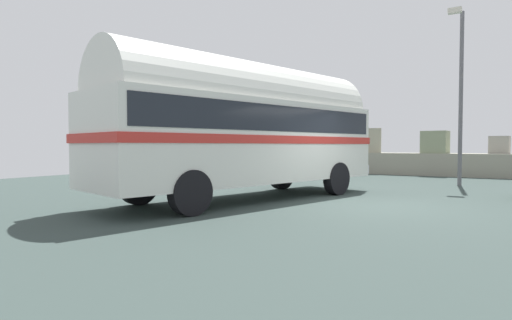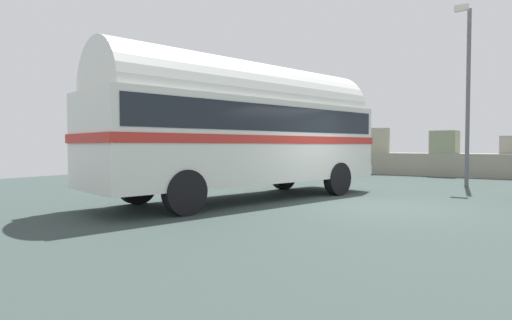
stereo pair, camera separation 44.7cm
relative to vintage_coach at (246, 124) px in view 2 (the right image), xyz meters
The scene contains 4 objects.
ground 3.82m from the vintage_coach, 11.36° to the left, with size 32.00×26.00×0.02m.
breakwater 12.81m from the vintage_coach, 77.45° to the left, with size 31.36×2.08×2.50m.
vintage_coach is the anchor object (origin of this frame).
lamp_post 8.62m from the vintage_coach, 57.45° to the left, with size 0.48×0.76×6.29m.
Camera 2 is at (3.13, -9.74, 1.48)m, focal length 28.79 mm.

